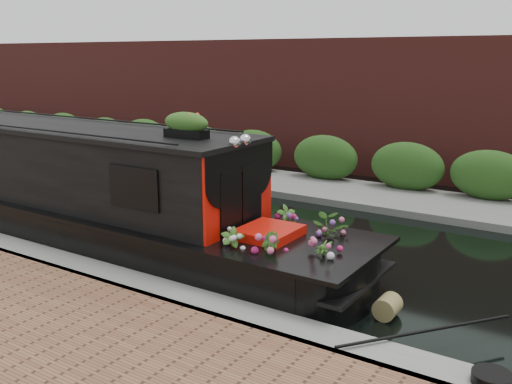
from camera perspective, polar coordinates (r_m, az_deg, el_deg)
The scene contains 8 objects.
ground at distance 11.84m, azimuth -4.25°, elevation -3.78°, with size 80.00×80.00×0.00m, color black.
near_bank_coping at distance 9.59m, azimuth -16.40°, elevation -8.58°, with size 40.00×0.60×0.50m, color gray.
far_bank_path at distance 15.27m, azimuth 5.32°, elevation 0.18°, with size 40.00×2.40×0.34m, color slate.
far_hedge at distance 16.05m, azimuth 6.82°, elevation 0.80°, with size 40.00×1.10×2.80m, color #244A18.
far_brick_wall at distance 17.92m, azimuth 9.82°, elevation 2.04°, with size 40.00×1.00×8.00m, color maroon.
narrowboat at distance 11.80m, azimuth -18.61°, elevation -0.24°, with size 12.23×2.16×2.86m.
rope_fender at distance 8.17m, azimuth 13.01°, elevation -11.12°, with size 0.32×0.32×0.37m, color olive.
coiled_mooring_rope at distance 6.58m, azimuth 22.52°, elevation -16.83°, with size 0.41×0.41×0.12m, color black.
Camera 1 is at (6.88, -8.97, 3.53)m, focal length 40.00 mm.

